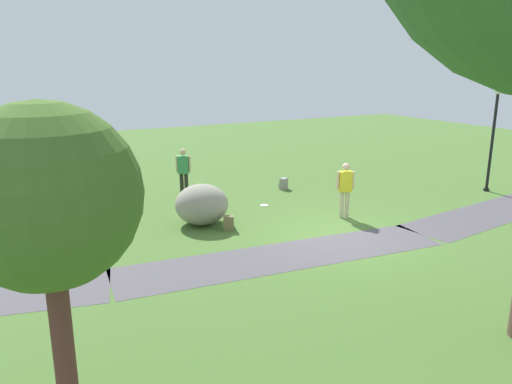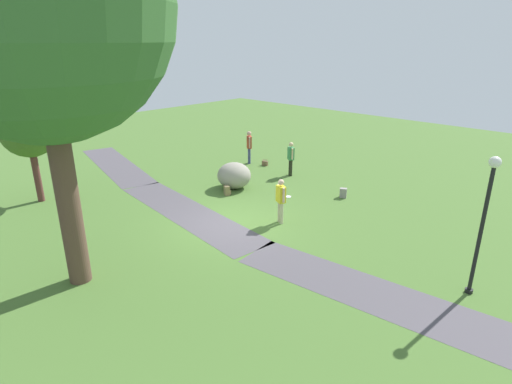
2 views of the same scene
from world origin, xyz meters
name	(u,v)px [view 1 (image 1 of 2)]	position (x,y,z in m)	size (l,w,h in m)	color
ground_plane	(338,237)	(0.00, 0.00, 0.00)	(48.00, 48.00, 0.00)	#496C2E
footpath_segment_near	(502,209)	(-6.02, 0.47, 0.00)	(8.13, 2.53, 0.01)	#4F4A51
footpath_segment_mid	(285,256)	(1.93, 0.46, 0.00)	(8.14, 2.56, 0.01)	#4F4A51
young_tree_near_path	(47,199)	(7.26, 3.80, 2.93)	(2.17, 2.17, 4.04)	brown
lamp_post	(494,128)	(-7.63, -1.30, 2.26)	(0.28, 0.28, 3.67)	black
lawn_boulder	(202,204)	(2.70, -2.72, 0.57)	(1.52, 1.49, 1.15)	gray
woman_with_handbag	(95,176)	(4.95, -5.96, 1.00)	(0.43, 0.42, 1.72)	#3E4375
man_near_boulder	(183,169)	(2.05, -5.84, 0.94)	(0.45, 0.40, 1.63)	black
passerby_on_path	(345,186)	(-1.20, -1.28, 0.94)	(0.48, 0.37, 1.63)	beige
handbag_on_grass	(122,197)	(4.07, -6.24, 0.14)	(0.33, 0.30, 0.31)	brown
backpack_by_boulder	(229,223)	(2.27, -1.89, 0.19)	(0.34, 0.34, 0.40)	olive
spare_backpack_on_lawn	(283,184)	(-1.44, -5.03, 0.19)	(0.34, 0.34, 0.40)	gray
frisbee_on_grass	(264,205)	(0.24, -3.49, 0.01)	(0.25, 0.25, 0.02)	white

